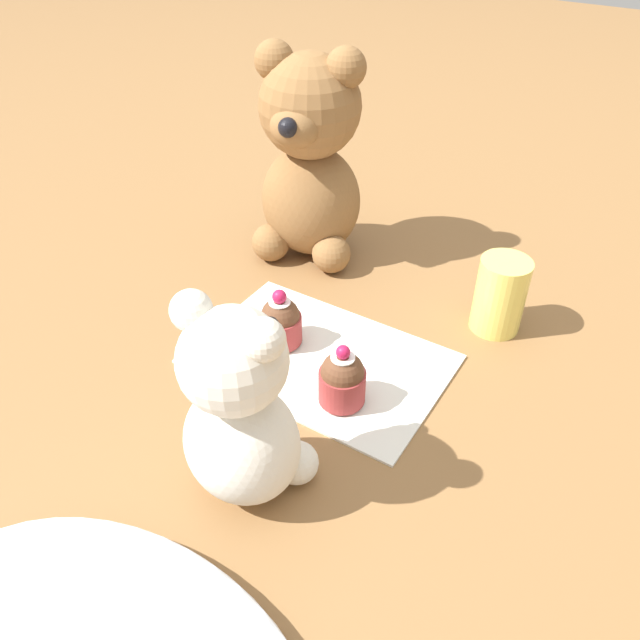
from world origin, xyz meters
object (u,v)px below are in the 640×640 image
Objects in this scene: teddy_bear_tan at (309,160)px; juice_glass at (500,295)px; cupcake_near_tan_bear at (283,319)px; cupcake_near_cream_bear at (342,379)px; teddy_bear_cream at (241,412)px.

teddy_bear_tan is 0.29m from juice_glass.
cupcake_near_cream_bear is at bearing 155.12° from cupcake_near_tan_bear.
cupcake_near_cream_bear is 0.12m from cupcake_near_tan_bear.
teddy_bear_cream is 2.21× the size of juice_glass.
cupcake_near_cream_bear is at bearing -63.74° from teddy_bear_tan.
teddy_bear_cream is at bearing -77.85° from teddy_bear_tan.
juice_glass is (-0.19, -0.15, 0.01)m from cupcake_near_tan_bear.
cupcake_near_tan_bear is (0.09, -0.18, -0.06)m from teddy_bear_cream.
teddy_bear_tan is 3.02× the size of juice_glass.
juice_glass is at bearing -141.29° from cupcake_near_tan_bear.
teddy_bear_cream is 0.35m from juice_glass.
teddy_bear_cream reaches higher than juice_glass.
cupcake_near_tan_bear is at bearing -78.59° from teddy_bear_tan.
cupcake_near_cream_bear is (-0.19, 0.23, -0.10)m from teddy_bear_tan.
cupcake_near_cream_bear is 0.77× the size of juice_glass.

